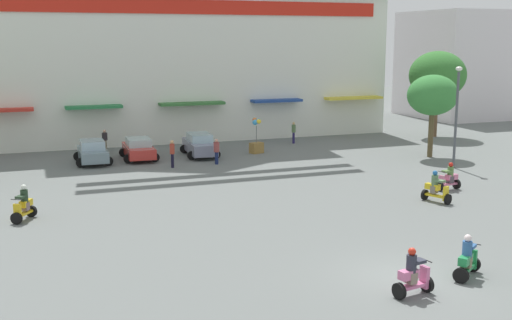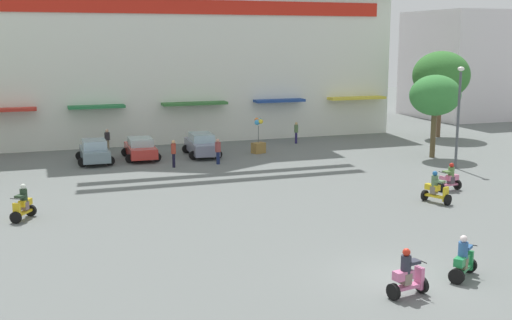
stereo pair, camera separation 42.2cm
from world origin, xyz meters
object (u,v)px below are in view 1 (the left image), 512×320
object	(u,v)px
scooter_rider_5	(467,260)
pedestrian_1	(105,140)
plaza_tree_1	(433,96)
pedestrian_0	(294,131)
pedestrian_3	(172,152)
balloon_vendor_cart	(256,139)
pedestrian_2	(217,150)
streetlamp_near	(457,109)
parked_car_2	(200,145)
scooter_rider_2	(449,179)
plaza_tree_3	(438,75)
scooter_rider_3	(413,276)
scooter_rider_0	(436,189)
parked_car_0	(93,152)
parked_car_1	(139,149)
scooter_rider_4	(24,206)

from	to	relation	value
scooter_rider_5	pedestrian_1	distance (m)	29.94
plaza_tree_1	pedestrian_0	world-z (taller)	plaza_tree_1
pedestrian_3	balloon_vendor_cart	world-z (taller)	balloon_vendor_cart
pedestrian_2	streetlamp_near	xyz separation A→B (m)	(13.54, -6.16, 2.76)
parked_car_2	scooter_rider_2	world-z (taller)	parked_car_2
pedestrian_2	plaza_tree_3	bearing A→B (deg)	14.44
scooter_rider_3	pedestrian_1	distance (m)	30.01
scooter_rider_5	pedestrian_1	world-z (taller)	pedestrian_1
scooter_rider_0	scooter_rider_2	distance (m)	2.92
plaza_tree_1	scooter_rider_5	xyz separation A→B (m)	(-12.17, -19.43, -3.55)
plaza_tree_3	streetlamp_near	bearing A→B (deg)	-120.48
pedestrian_1	plaza_tree_3	bearing A→B (deg)	-3.51
pedestrian_0	pedestrian_1	distance (m)	14.15
scooter_rider_0	balloon_vendor_cart	bearing A→B (deg)	102.63
pedestrian_2	pedestrian_3	world-z (taller)	pedestrian_3
parked_car_0	balloon_vendor_cart	bearing A→B (deg)	-0.67
scooter_rider_5	parked_car_1	bearing A→B (deg)	104.63
scooter_rider_5	pedestrian_3	size ratio (longest dim) A/B	0.88
plaza_tree_3	pedestrian_0	xyz separation A→B (m)	(-12.29, 0.79, -4.06)
plaza_tree_1	parked_car_0	bearing A→B (deg)	165.80
plaza_tree_1	scooter_rider_2	xyz separation A→B (m)	(-4.85, -8.59, -3.56)
balloon_vendor_cart	plaza_tree_3	bearing A→B (deg)	7.92
pedestrian_1	parked_car_0	bearing A→B (deg)	-108.21
pedestrian_0	streetlamp_near	xyz separation A→B (m)	(5.59, -12.16, 2.73)
streetlamp_near	scooter_rider_5	bearing A→B (deg)	-125.73
scooter_rider_0	scooter_rider_5	xyz separation A→B (m)	(-5.13, -8.91, -0.03)
scooter_rider_3	parked_car_2	bearing A→B (deg)	89.72
scooter_rider_5	streetlamp_near	size ratio (longest dim) A/B	0.24
parked_car_1	streetlamp_near	bearing A→B (deg)	-28.12
plaza_tree_1	pedestrian_2	size ratio (longest dim) A/B	3.38
plaza_tree_3	parked_car_2	xyz separation A→B (m)	(-20.48, -1.97, -4.23)
scooter_rider_5	pedestrian_2	world-z (taller)	pedestrian_2
scooter_rider_4	pedestrian_3	bearing A→B (deg)	46.86
plaza_tree_1	plaza_tree_3	xyz separation A→B (m)	(5.85, 7.68, 0.84)
parked_car_1	streetlamp_near	size ratio (longest dim) A/B	0.66
parked_car_2	pedestrian_0	size ratio (longest dim) A/B	2.68
pedestrian_1	balloon_vendor_cart	world-z (taller)	balloon_vendor_cart
scooter_rider_0	scooter_rider_5	bearing A→B (deg)	-119.94
scooter_rider_2	pedestrian_0	bearing A→B (deg)	95.32
pedestrian_3	streetlamp_near	bearing A→B (deg)	-20.12
parked_car_2	streetlamp_near	xyz separation A→B (m)	(13.79, -9.41, 2.91)
plaza_tree_3	pedestrian_3	world-z (taller)	plaza_tree_3
scooter_rider_4	parked_car_0	bearing A→B (deg)	71.24
pedestrian_1	streetlamp_near	distance (m)	23.78
pedestrian_3	scooter_rider_0	bearing A→B (deg)	-51.41
pedestrian_3	scooter_rider_3	bearing A→B (deg)	-83.55
scooter_rider_5	pedestrian_0	size ratio (longest dim) A/B	0.92
scooter_rider_2	balloon_vendor_cart	size ratio (longest dim) A/B	0.59
plaza_tree_3	pedestrian_1	xyz separation A→B (m)	(-26.41, 1.62, -4.09)
scooter_rider_3	balloon_vendor_cart	size ratio (longest dim) A/B	0.63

